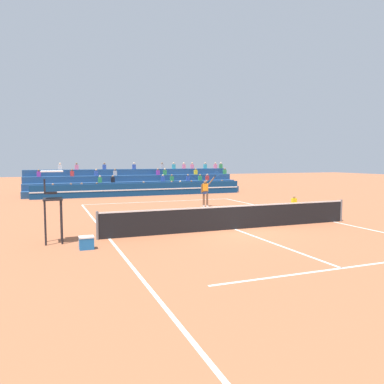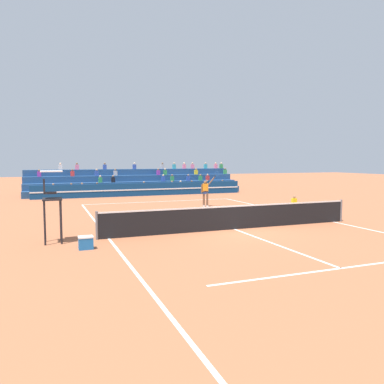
# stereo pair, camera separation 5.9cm
# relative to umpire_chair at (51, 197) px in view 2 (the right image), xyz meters

# --- Properties ---
(ground_plane) EXTENTS (120.00, 120.00, 0.00)m
(ground_plane) POSITION_rel_umpire_chair_xyz_m (7.56, 0.00, -1.72)
(ground_plane) COLOR #AD603D
(court_lines) EXTENTS (11.10, 23.90, 0.01)m
(court_lines) POSITION_rel_umpire_chair_xyz_m (7.56, 0.00, -1.71)
(court_lines) COLOR white
(court_lines) RESTS_ON ground
(tennis_net) EXTENTS (12.00, 0.10, 1.10)m
(tennis_net) POSITION_rel_umpire_chair_xyz_m (7.56, 0.00, -1.17)
(tennis_net) COLOR slate
(tennis_net) RESTS_ON ground
(sponsor_banner_wall) EXTENTS (18.00, 0.26, 1.10)m
(sponsor_banner_wall) POSITION_rel_umpire_chair_xyz_m (7.56, 16.70, -1.17)
(sponsor_banner_wall) COLOR navy
(sponsor_banner_wall) RESTS_ON ground
(bleacher_stand) EXTENTS (19.30, 3.80, 2.83)m
(bleacher_stand) POSITION_rel_umpire_chair_xyz_m (7.58, 19.87, -0.88)
(bleacher_stand) COLOR navy
(bleacher_stand) RESTS_ON ground
(umpire_chair) EXTENTS (0.76, 0.84, 2.67)m
(umpire_chair) POSITION_rel_umpire_chair_xyz_m (0.00, 0.00, 0.00)
(umpire_chair) COLOR black
(umpire_chair) RESTS_ON ground
(ball_kid_courtside) EXTENTS (0.30, 0.36, 0.84)m
(ball_kid_courtside) POSITION_rel_umpire_chair_xyz_m (14.25, 4.80, -1.39)
(ball_kid_courtside) COLOR black
(ball_kid_courtside) RESTS_ON ground
(tennis_player) EXTENTS (1.23, 0.49, 2.36)m
(tennis_player) POSITION_rel_umpire_chair_xyz_m (9.59, 7.95, -0.73)
(tennis_player) COLOR brown
(tennis_player) RESTS_ON ground
(tennis_ball) EXTENTS (0.07, 0.07, 0.07)m
(tennis_ball) POSITION_rel_umpire_chair_xyz_m (11.81, 6.34, -1.68)
(tennis_ball) COLOR #C6DB33
(tennis_ball) RESTS_ON ground
(equipment_cooler) EXTENTS (0.50, 0.38, 0.45)m
(equipment_cooler) POSITION_rel_umpire_chair_xyz_m (1.07, -1.44, -1.49)
(equipment_cooler) COLOR #1E66B2
(equipment_cooler) RESTS_ON ground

